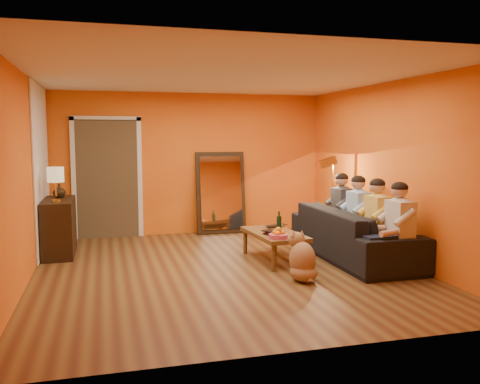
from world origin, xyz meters
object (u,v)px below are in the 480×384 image
object	(u,v)px
dog	(302,256)
person_far_left	(400,229)
table_lamp	(56,184)
laptop	(278,227)
wine_bottle	(279,222)
floor_lamp	(333,202)
sofa	(354,233)
tumbler	(280,227)
person_far_right	(342,211)
vase	(59,191)
mirror_frame	(221,193)
coffee_table	(274,246)
person_mid_right	(359,216)
person_mid_left	(378,222)
sideboard	(59,227)

from	to	relation	value
dog	person_far_left	bearing A→B (deg)	5.69
table_lamp	laptop	bearing A→B (deg)	-10.45
wine_bottle	floor_lamp	bearing A→B (deg)	33.37
sofa	tumbler	xyz separation A→B (m)	(-1.06, 0.28, 0.09)
dog	person_far_right	world-z (taller)	person_far_right
floor_lamp	dog	distance (m)	2.26
vase	person_far_right	bearing A→B (deg)	-12.99
mirror_frame	coffee_table	xyz separation A→B (m)	(0.27, -2.33, -0.55)
sofa	person_mid_right	bearing A→B (deg)	-52.43
floor_lamp	wine_bottle	xyz separation A→B (m)	(-1.23, -0.81, -0.14)
sofa	vase	size ratio (longest dim) A/B	12.23
vase	person_mid_right	bearing A→B (deg)	-19.63
person_far_left	person_mid_left	size ratio (longest dim) A/B	1.00
mirror_frame	coffee_table	world-z (taller)	mirror_frame
coffee_table	vase	bearing A→B (deg)	149.39
person_mid_left	laptop	distance (m)	1.50
person_far_right	sideboard	bearing A→B (deg)	170.16
sideboard	person_mid_left	xyz separation A→B (m)	(4.37, -1.86, 0.18)
sofa	person_far_right	bearing A→B (deg)	-11.31
sideboard	coffee_table	size ratio (longest dim) A/B	0.97
dog	person_mid_left	xyz separation A→B (m)	(1.31, 0.45, 0.30)
person_far_left	person_mid_right	xyz separation A→B (m)	(0.00, 1.10, 0.00)
sofa	wine_bottle	bearing A→B (deg)	84.39
dog	laptop	distance (m)	1.43
sofa	person_far_left	world-z (taller)	person_far_left
sideboard	floor_lamp	world-z (taller)	floor_lamp
dog	laptop	xyz separation A→B (m)	(0.17, 1.41, 0.12)
person_mid_left	sofa	bearing A→B (deg)	106.11
person_mid_left	tumbler	world-z (taller)	person_mid_left
table_lamp	person_mid_left	distance (m)	4.67
mirror_frame	person_far_right	bearing A→B (deg)	-49.32
person_far_left	table_lamp	bearing A→B (deg)	154.25
person_mid_right	wine_bottle	bearing A→B (deg)	179.48
table_lamp	sofa	size ratio (longest dim) A/B	0.20
mirror_frame	sideboard	xyz separation A→B (m)	(-2.79, -1.08, -0.34)
sideboard	person_mid_right	world-z (taller)	person_mid_right
floor_lamp	coffee_table	bearing A→B (deg)	-140.91
dog	laptop	bearing A→B (deg)	93.12
table_lamp	wine_bottle	bearing A→B (deg)	-17.79
floor_lamp	person_mid_right	size ratio (longest dim) A/B	1.18
dog	vase	xyz separation A→B (m)	(-3.06, 2.56, 0.64)
laptop	sideboard	bearing A→B (deg)	146.51
person_far_left	person_mid_right	size ratio (longest dim) A/B	1.00
table_lamp	wine_bottle	distance (m)	3.31
floor_lamp	table_lamp	bearing A→B (deg)	-174.05
tumbler	vase	size ratio (longest dim) A/B	0.47
coffee_table	person_far_left	size ratio (longest dim) A/B	1.00
coffee_table	person_mid_left	world-z (taller)	person_mid_left
person_mid_right	laptop	world-z (taller)	person_mid_right
mirror_frame	floor_lamp	bearing A→B (deg)	-45.27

